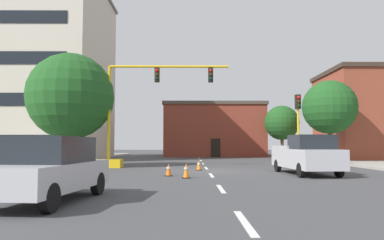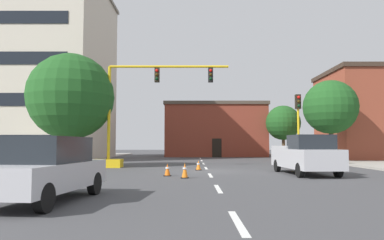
# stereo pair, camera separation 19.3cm
# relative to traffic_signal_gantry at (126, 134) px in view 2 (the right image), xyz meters

# --- Properties ---
(ground_plane) EXTENTS (160.00, 160.00, 0.00)m
(ground_plane) POSITION_rel_traffic_signal_gantry_xyz_m (5.32, -3.23, -2.23)
(ground_plane) COLOR #424244
(sidewalk_left) EXTENTS (6.00, 56.00, 0.14)m
(sidewalk_left) POSITION_rel_traffic_signal_gantry_xyz_m (-7.80, 4.77, -2.16)
(sidewalk_left) COLOR #B2ADA3
(sidewalk_left) RESTS_ON ground_plane
(sidewalk_right) EXTENTS (6.00, 56.00, 0.14)m
(sidewalk_right) POSITION_rel_traffic_signal_gantry_xyz_m (18.44, 4.77, -2.16)
(sidewalk_right) COLOR #9E998E
(sidewalk_right) RESTS_ON ground_plane
(lane_stripe_seg_0) EXTENTS (0.16, 2.40, 0.01)m
(lane_stripe_seg_0) POSITION_rel_traffic_signal_gantry_xyz_m (5.32, -17.23, -2.23)
(lane_stripe_seg_0) COLOR silver
(lane_stripe_seg_0) RESTS_ON ground_plane
(lane_stripe_seg_1) EXTENTS (0.16, 2.40, 0.01)m
(lane_stripe_seg_1) POSITION_rel_traffic_signal_gantry_xyz_m (5.32, -11.73, -2.23)
(lane_stripe_seg_1) COLOR silver
(lane_stripe_seg_1) RESTS_ON ground_plane
(lane_stripe_seg_2) EXTENTS (0.16, 2.40, 0.01)m
(lane_stripe_seg_2) POSITION_rel_traffic_signal_gantry_xyz_m (5.32, -6.23, -2.23)
(lane_stripe_seg_2) COLOR silver
(lane_stripe_seg_2) RESTS_ON ground_plane
(lane_stripe_seg_3) EXTENTS (0.16, 2.40, 0.01)m
(lane_stripe_seg_3) POSITION_rel_traffic_signal_gantry_xyz_m (5.32, -0.73, -2.23)
(lane_stripe_seg_3) COLOR silver
(lane_stripe_seg_3) RESTS_ON ground_plane
(lane_stripe_seg_4) EXTENTS (0.16, 2.40, 0.01)m
(lane_stripe_seg_4) POSITION_rel_traffic_signal_gantry_xyz_m (5.32, 4.77, -2.23)
(lane_stripe_seg_4) COLOR silver
(lane_stripe_seg_4) RESTS_ON ground_plane
(lane_stripe_seg_5) EXTENTS (0.16, 2.40, 0.01)m
(lane_stripe_seg_5) POSITION_rel_traffic_signal_gantry_xyz_m (5.32, 10.27, -2.23)
(lane_stripe_seg_5) COLOR silver
(lane_stripe_seg_5) RESTS_ON ground_plane
(lane_stripe_seg_6) EXTENTS (0.16, 2.40, 0.01)m
(lane_stripe_seg_6) POSITION_rel_traffic_signal_gantry_xyz_m (5.32, 15.77, -2.23)
(lane_stripe_seg_6) COLOR silver
(lane_stripe_seg_6) RESTS_ON ground_plane
(building_tall_left) EXTENTS (14.90, 14.39, 17.92)m
(building_tall_left) POSITION_rel_traffic_signal_gantry_xyz_m (-12.07, 13.26, 6.73)
(building_tall_left) COLOR beige
(building_tall_left) RESTS_ON ground_plane
(building_brick_center) EXTENTS (12.65, 9.10, 6.68)m
(building_brick_center) POSITION_rel_traffic_signal_gantry_xyz_m (7.34, 23.42, 1.12)
(building_brick_center) COLOR brown
(building_brick_center) RESTS_ON ground_plane
(traffic_signal_gantry) EXTENTS (8.90, 1.20, 6.83)m
(traffic_signal_gantry) POSITION_rel_traffic_signal_gantry_xyz_m (0.00, 0.00, 0.00)
(traffic_signal_gantry) COLOR yellow
(traffic_signal_gantry) RESTS_ON ground_plane
(traffic_light_pole_right) EXTENTS (0.32, 0.47, 4.80)m
(traffic_light_pole_right) POSITION_rel_traffic_signal_gantry_xyz_m (11.40, -0.41, 1.29)
(traffic_light_pole_right) COLOR yellow
(traffic_light_pole_right) RESTS_ON ground_plane
(tree_left_near) EXTENTS (5.78, 5.78, 7.64)m
(tree_left_near) POSITION_rel_traffic_signal_gantry_xyz_m (-3.75, 0.14, 2.51)
(tree_left_near) COLOR brown
(tree_left_near) RESTS_ON ground_plane
(tree_right_far) EXTENTS (4.04, 4.04, 6.06)m
(tree_right_far) POSITION_rel_traffic_signal_gantry_xyz_m (15.09, 18.59, 1.79)
(tree_right_far) COLOR brown
(tree_right_far) RESTS_ON ground_plane
(tree_right_mid) EXTENTS (4.41, 4.41, 6.78)m
(tree_right_mid) POSITION_rel_traffic_signal_gantry_xyz_m (15.76, 5.56, 2.33)
(tree_right_mid) COLOR #4C3823
(tree_right_mid) RESTS_ON ground_plane
(pickup_truck_silver) EXTENTS (2.29, 5.50, 1.99)m
(pickup_truck_silver) POSITION_rel_traffic_signal_gantry_xyz_m (10.18, -5.68, -1.26)
(pickup_truck_silver) COLOR #BCBCC1
(pickup_truck_silver) RESTS_ON ground_plane
(sedan_silver_near_left) EXTENTS (2.32, 4.67, 1.74)m
(sedan_silver_near_left) POSITION_rel_traffic_signal_gantry_xyz_m (0.46, -14.62, -1.35)
(sedan_silver_near_left) COLOR #B7B7BC
(sedan_silver_near_left) RESTS_ON ground_plane
(traffic_cone_roadside_a) EXTENTS (0.36, 0.36, 0.61)m
(traffic_cone_roadside_a) POSITION_rel_traffic_signal_gantry_xyz_m (3.23, -6.63, -1.93)
(traffic_cone_roadside_a) COLOR black
(traffic_cone_roadside_a) RESTS_ON ground_plane
(traffic_cone_roadside_b) EXTENTS (0.36, 0.36, 0.70)m
(traffic_cone_roadside_b) POSITION_rel_traffic_signal_gantry_xyz_m (4.09, -7.74, -1.89)
(traffic_cone_roadside_b) COLOR black
(traffic_cone_roadside_b) RESTS_ON ground_plane
(traffic_cone_roadside_c) EXTENTS (0.36, 0.36, 0.59)m
(traffic_cone_roadside_c) POSITION_rel_traffic_signal_gantry_xyz_m (4.80, -2.66, -1.94)
(traffic_cone_roadside_c) COLOR black
(traffic_cone_roadside_c) RESTS_ON ground_plane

